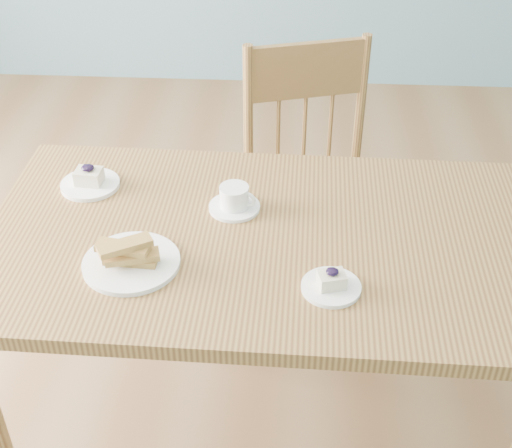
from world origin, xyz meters
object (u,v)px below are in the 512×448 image
object	(u,v)px
coffee_cup	(235,200)
dining_chair	(314,187)
dining_table	(261,258)
cheesecake_plate_near	(331,284)
biscotti_plate	(131,257)
cheesecake_plate_far	(90,181)

from	to	relation	value
coffee_cup	dining_chair	bearing A→B (deg)	84.87
dining_chair	coffee_cup	size ratio (longest dim) A/B	7.12
dining_table	dining_chair	size ratio (longest dim) A/B	1.47
cheesecake_plate_near	coffee_cup	world-z (taller)	coffee_cup
coffee_cup	dining_table	bearing A→B (deg)	-37.32
dining_chair	biscotti_plate	distance (m)	0.97
dining_table	cheesecake_plate_far	world-z (taller)	cheesecake_plate_far
cheesecake_plate_far	dining_chair	bearing A→B (deg)	34.29
cheesecake_plate_near	coffee_cup	xyz separation A→B (m)	(-0.26, 0.32, 0.01)
cheesecake_plate_far	biscotti_plate	bearing A→B (deg)	-61.15
dining_table	cheesecake_plate_near	distance (m)	0.28
dining_table	biscotti_plate	bearing A→B (deg)	-154.69
cheesecake_plate_near	biscotti_plate	xyz separation A→B (m)	(-0.49, 0.06, 0.01)
dining_table	biscotti_plate	xyz separation A→B (m)	(-0.31, -0.14, 0.10)
cheesecake_plate_near	cheesecake_plate_far	size ratio (longest dim) A/B	0.85
dining_table	cheesecake_plate_far	bearing A→B (deg)	159.13
cheesecake_plate_far	biscotti_plate	xyz separation A→B (m)	(0.19, -0.34, 0.01)
dining_chair	cheesecake_plate_near	bearing A→B (deg)	-104.86
dining_chair	dining_table	bearing A→B (deg)	-119.71
cheesecake_plate_far	cheesecake_plate_near	bearing A→B (deg)	-30.73
dining_table	cheesecake_plate_near	xyz separation A→B (m)	(0.18, -0.20, 0.09)
dining_table	dining_chair	distance (m)	0.70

